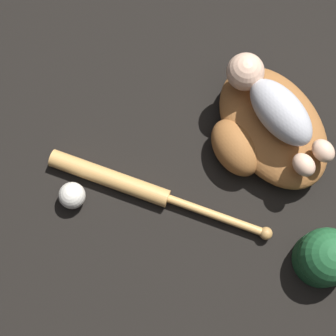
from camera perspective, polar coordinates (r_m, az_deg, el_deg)
The scene contains 6 objects.
ground_plane at distance 1.51m, azimuth 11.15°, elevation 3.09°, with size 6.00×6.00×0.00m, color black.
baseball_glove at distance 1.45m, azimuth 10.00°, elevation 3.81°, with size 0.41×0.34×0.10m.
baby_figure at distance 1.37m, azimuth 10.75°, elevation 6.25°, with size 0.34×0.21×0.10m.
baseball_bat at distance 1.42m, azimuth -3.86°, elevation -1.71°, with size 0.37×0.50×0.05m.
baseball at distance 1.42m, azimuth -9.73°, elevation -2.77°, with size 0.07×0.07×0.07m.
baseball_cap at distance 1.41m, azimuth 15.92°, elevation -8.68°, with size 0.17×0.21×0.14m.
Camera 1 is at (-0.38, 0.40, 1.40)m, focal length 60.00 mm.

